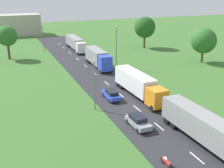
% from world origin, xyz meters
% --- Properties ---
extents(road, '(10.00, 140.00, 0.06)m').
position_xyz_m(road, '(0.00, 24.50, 0.03)').
color(road, '#2B2B30').
rests_on(road, ground).
extents(lane_marking_centre, '(0.16, 120.79, 0.01)m').
position_xyz_m(lane_marking_centre, '(0.00, 21.12, 0.07)').
color(lane_marking_centre, white).
rests_on(lane_marking_centre, road).
extents(truck_lead, '(2.81, 14.47, 3.54)m').
position_xyz_m(truck_lead, '(2.50, 13.51, 2.11)').
color(truck_lead, yellow).
rests_on(truck_lead, road).
extents(truck_second, '(2.82, 13.48, 3.72)m').
position_xyz_m(truck_second, '(2.40, 29.88, 2.16)').
color(truck_second, orange).
rests_on(truck_second, road).
extents(truck_third, '(2.69, 11.86, 3.79)m').
position_xyz_m(truck_third, '(2.33, 49.51, 2.23)').
color(truck_third, blue).
rests_on(truck_third, road).
extents(truck_fourth, '(2.68, 14.22, 3.45)m').
position_xyz_m(truck_fourth, '(2.51, 69.24, 2.06)').
color(truck_fourth, white).
rests_on(truck_fourth, road).
extents(car_second, '(1.89, 4.30, 1.52)m').
position_xyz_m(car_second, '(-2.55, 20.22, 0.85)').
color(car_second, '#8C939E').
rests_on(car_second, road).
extents(car_third, '(1.79, 4.33, 1.50)m').
position_xyz_m(car_third, '(-2.13, 30.43, 0.84)').
color(car_third, blue).
rests_on(car_third, road).
extents(motorcycle_courier, '(0.28, 1.94, 0.91)m').
position_xyz_m(motorcycle_courier, '(-3.79, 11.59, 0.54)').
color(motorcycle_courier, black).
rests_on(motorcycle_courier, road).
extents(lamppost_second, '(0.36, 0.36, 7.59)m').
position_xyz_m(lamppost_second, '(-5.92, 27.56, 4.27)').
color(lamppost_second, slate).
rests_on(lamppost_second, ground).
extents(lamppost_third, '(0.36, 0.36, 9.27)m').
position_xyz_m(lamppost_third, '(5.94, 47.50, 5.12)').
color(lamppost_third, slate).
rests_on(lamppost_third, ground).
extents(lamppost_fourth, '(0.36, 0.36, 7.63)m').
position_xyz_m(lamppost_fourth, '(-6.15, 70.31, 4.29)').
color(lamppost_fourth, slate).
rests_on(lamppost_fourth, ground).
extents(tree_oak, '(5.95, 5.95, 8.20)m').
position_xyz_m(tree_oak, '(26.73, 44.11, 5.22)').
color(tree_oak, '#513823').
rests_on(tree_oak, ground).
extents(tree_birch, '(4.97, 4.97, 8.30)m').
position_xyz_m(tree_birch, '(-15.70, 65.02, 5.77)').
color(tree_birch, '#513823').
rests_on(tree_birch, ground).
extents(tree_maple, '(6.13, 6.13, 9.07)m').
position_xyz_m(tree_maple, '(22.27, 64.70, 5.98)').
color(tree_maple, '#513823').
rests_on(tree_maple, ground).
extents(distant_building, '(14.58, 8.07, 7.54)m').
position_xyz_m(distant_building, '(-9.52, 103.09, 3.77)').
color(distant_building, '#B2A899').
rests_on(distant_building, ground).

